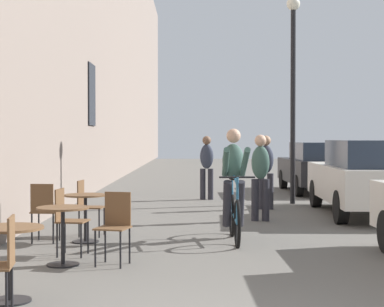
{
  "coord_description": "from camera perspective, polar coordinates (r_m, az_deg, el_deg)",
  "views": [
    {
      "loc": [
        -0.41,
        -3.94,
        1.56
      ],
      "look_at": [
        -0.36,
        17.48,
        1.04
      ],
      "focal_mm": 59.39,
      "sensor_mm": 36.0,
      "label": 1
    }
  ],
  "objects": [
    {
      "name": "cafe_table_near",
      "position": [
        6.35,
        -16.18,
        -8.12
      ],
      "size": [
        0.64,
        0.64,
        0.72
      ],
      "color": "black",
      "rests_on": "ground_plane"
    },
    {
      "name": "cafe_table_mid",
      "position": [
        7.98,
        -11.67,
        -6.14
      ],
      "size": [
        0.64,
        0.64,
        0.72
      ],
      "color": "black",
      "rests_on": "ground_plane"
    },
    {
      "name": "cafe_chair_mid_toward_street",
      "position": [
        8.63,
        -11.29,
        -5.6
      ],
      "size": [
        0.42,
        0.42,
        0.89
      ],
      "color": "black",
      "rests_on": "ground_plane"
    },
    {
      "name": "cafe_chair_mid_toward_wall",
      "position": [
        7.95,
        -7.09,
        -6.18
      ],
      "size": [
        0.46,
        0.46,
        0.89
      ],
      "color": "black",
      "rests_on": "ground_plane"
    },
    {
      "name": "cafe_table_far",
      "position": [
        9.68,
        -9.69,
        -4.81
      ],
      "size": [
        0.64,
        0.64,
        0.72
      ],
      "color": "black",
      "rests_on": "ground_plane"
    },
    {
      "name": "cafe_chair_far_toward_street",
      "position": [
        10.28,
        -9.55,
        -4.47
      ],
      "size": [
        0.42,
        0.42,
        0.89
      ],
      "color": "black",
      "rests_on": "ground_plane"
    },
    {
      "name": "cafe_chair_far_toward_wall",
      "position": [
        9.72,
        -13.28,
        -4.83
      ],
      "size": [
        0.41,
        0.41,
        0.89
      ],
      "color": "black",
      "rests_on": "ground_plane"
    },
    {
      "name": "cyclist_on_bicycle",
      "position": [
        9.76,
        3.64,
        -3.04
      ],
      "size": [
        0.52,
        1.76,
        1.74
      ],
      "color": "black",
      "rests_on": "ground_plane"
    },
    {
      "name": "pedestrian_near",
      "position": [
        12.02,
        6.02,
        -1.71
      ],
      "size": [
        0.36,
        0.27,
        1.63
      ],
      "color": "#26262D",
      "rests_on": "ground_plane"
    },
    {
      "name": "pedestrian_mid",
      "position": [
        14.02,
        6.5,
        -1.29
      ],
      "size": [
        0.35,
        0.25,
        1.62
      ],
      "color": "#26262D",
      "rests_on": "ground_plane"
    },
    {
      "name": "pedestrian_far",
      "position": [
        16.12,
        1.18,
        -0.93
      ],
      "size": [
        0.36,
        0.27,
        1.62
      ],
      "color": "#26262D",
      "rests_on": "ground_plane"
    },
    {
      "name": "street_lamp",
      "position": [
        15.34,
        8.92,
        7.15
      ],
      "size": [
        0.32,
        0.32,
        4.9
      ],
      "color": "black",
      "rests_on": "ground_plane"
    },
    {
      "name": "parked_car_second",
      "position": [
        13.29,
        15.42,
        -2.0
      ],
      "size": [
        1.92,
        4.33,
        1.52
      ],
      "color": "beige",
      "rests_on": "ground_plane"
    },
    {
      "name": "parked_car_third",
      "position": [
        18.52,
        11.1,
        -1.16
      ],
      "size": [
        1.76,
        4.08,
        1.44
      ],
      "color": "black",
      "rests_on": "ground_plane"
    }
  ]
}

